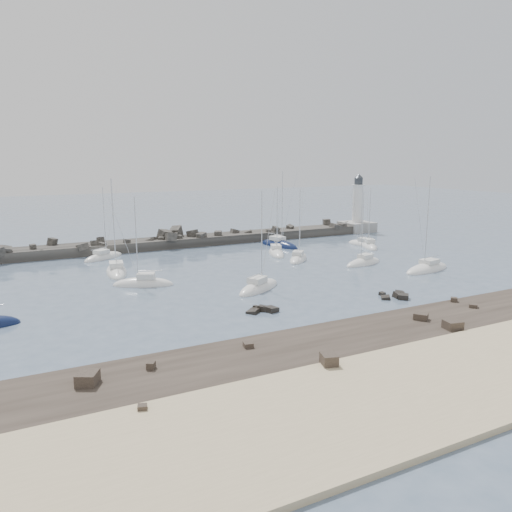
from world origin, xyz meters
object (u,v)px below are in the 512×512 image
Objects in this scene: sailboat_4 at (104,258)px; sailboat_6 at (276,253)px; lighthouse at (357,219)px; sailboat_7 at (259,288)px; sailboat_9 at (364,263)px; sailboat_11 at (427,270)px; sailboat_3 at (117,272)px; sailboat_5 at (143,284)px; sailboat_8 at (279,245)px; sailboat_13 at (298,259)px; sailboat_10 at (363,245)px; sailboat_12 at (369,247)px.

sailboat_4 is 31.31m from sailboat_6.
lighthouse is at bearing 5.58° from sailboat_4.
lighthouse is 1.00× the size of sailboat_7.
sailboat_9 is 0.82× the size of sailboat_11.
sailboat_5 is at bearing -79.53° from sailboat_3.
sailboat_5 is 0.83× the size of sailboat_8.
sailboat_3 is 31.02m from sailboat_13.
sailboat_7 is (15.25, -18.80, -0.00)m from sailboat_3.
sailboat_9 is 10.32m from sailboat_11.
sailboat_11 is (44.22, -33.55, 0.00)m from sailboat_4.
lighthouse is 1.07× the size of sailboat_6.
sailboat_11 is at bearing -103.96° from sailboat_10.
sailboat_10 is 0.78× the size of sailboat_11.
sailboat_10 is 20.67m from sailboat_13.
sailboat_7 is 29.43m from sailboat_11.
sailboat_3 is 12.78m from sailboat_4.
lighthouse is 1.13× the size of sailboat_12.
sailboat_3 is at bearing -164.63° from sailboat_8.
sailboat_10 is 2.53m from sailboat_12.
sailboat_10 is at bearing 0.46° from sailboat_6.
sailboat_6 is 16.94m from sailboat_9.
lighthouse is 1.07× the size of sailboat_4.
sailboat_3 reaches higher than sailboat_13.
sailboat_3 is at bearing -91.80° from sailboat_4.
sailboat_4 is 51.04m from sailboat_10.
sailboat_8 is 1.30× the size of sailboat_10.
sailboat_9 is at bearing 125.55° from sailboat_11.
sailboat_7 is 39.36m from sailboat_12.
sailboat_6 is 0.84× the size of sailboat_8.
sailboat_6 is 20.24m from sailboat_12.
sailboat_13 is at bearing 10.22° from sailboat_5.
sailboat_12 is at bearing 10.85° from sailboat_5.
sailboat_6 is at bearing -152.54° from lighthouse.
sailboat_5 reaches higher than sailboat_9.
sailboat_6 is 8.86m from sailboat_8.
sailboat_13 is at bearing 134.10° from sailboat_9.
sailboat_9 is 0.99× the size of sailboat_13.
sailboat_9 is at bearing -126.78° from lighthouse.
sailboat_13 is (-31.18, -23.02, -2.95)m from lighthouse.
sailboat_5 is at bearing -150.04° from sailboat_8.
sailboat_11 is 21.24m from sailboat_12.
sailboat_13 is (-3.97, -13.77, -0.01)m from sailboat_8.
sailboat_13 is at bearing -161.63° from sailboat_10.
sailboat_3 is 1.16× the size of sailboat_4.
sailboat_3 is 1.26× the size of sailboat_10.
sailboat_5 is 36.98m from sailboat_9.
sailboat_7 is at bearing -124.90° from sailboat_6.
sailboat_3 is 49.21m from sailboat_11.
sailboat_13 is at bearing -7.84° from sailboat_3.
sailboat_8 is (4.85, 7.41, 0.01)m from sailboat_6.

